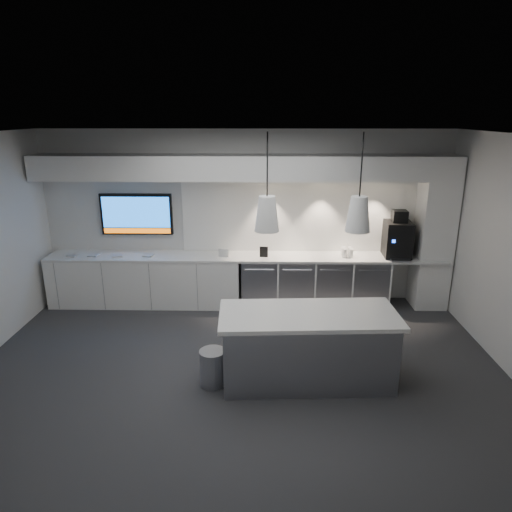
{
  "coord_description": "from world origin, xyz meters",
  "views": [
    {
      "loc": [
        0.33,
        -5.31,
        3.24
      ],
      "look_at": [
        0.21,
        1.1,
        1.23
      ],
      "focal_mm": 32.0,
      "sensor_mm": 36.0,
      "label": 1
    }
  ],
  "objects_px": {
    "wall_tv": "(137,214)",
    "island": "(308,347)",
    "coffee_machine": "(398,238)",
    "bin": "(213,367)"
  },
  "relations": [
    {
      "from": "island",
      "to": "bin",
      "type": "relative_size",
      "value": 4.81
    },
    {
      "from": "wall_tv",
      "to": "island",
      "type": "relative_size",
      "value": 0.56
    },
    {
      "from": "bin",
      "to": "coffee_machine",
      "type": "relative_size",
      "value": 0.58
    },
    {
      "from": "wall_tv",
      "to": "coffee_machine",
      "type": "xyz_separation_m",
      "value": [
        4.49,
        -0.25,
        -0.33
      ]
    },
    {
      "from": "wall_tv",
      "to": "coffee_machine",
      "type": "distance_m",
      "value": 4.51
    },
    {
      "from": "wall_tv",
      "to": "island",
      "type": "height_order",
      "value": "wall_tv"
    },
    {
      "from": "wall_tv",
      "to": "island",
      "type": "xyz_separation_m",
      "value": [
        2.78,
        -2.67,
        -1.09
      ]
    },
    {
      "from": "wall_tv",
      "to": "coffee_machine",
      "type": "height_order",
      "value": "wall_tv"
    },
    {
      "from": "wall_tv",
      "to": "coffee_machine",
      "type": "bearing_deg",
      "value": -3.14
    },
    {
      "from": "wall_tv",
      "to": "bin",
      "type": "bearing_deg",
      "value": -60.16
    }
  ]
}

